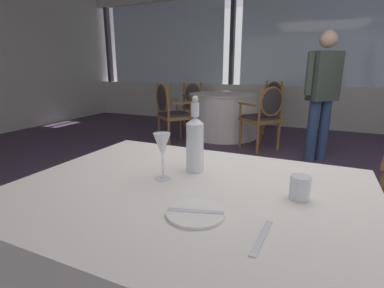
{
  "coord_description": "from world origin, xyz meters",
  "views": [
    {
      "loc": [
        0.19,
        -1.86,
        1.2
      ],
      "look_at": [
        -0.23,
        -0.93,
        0.93
      ],
      "focal_mm": 26.56,
      "sensor_mm": 36.0,
      "label": 1
    }
  ],
  "objects_px": {
    "wine_glass": "(162,147)",
    "dining_chair_0_3": "(269,102)",
    "side_plate": "(196,213)",
    "dining_chair_0_0": "(195,101)",
    "water_tumbler": "(300,187)",
    "water_bottle": "(195,142)",
    "diner_person_1": "(323,90)",
    "dining_chair_0_2": "(265,113)",
    "dining_chair_0_1": "(170,109)"
  },
  "relations": [
    {
      "from": "dining_chair_0_3",
      "to": "diner_person_1",
      "type": "distance_m",
      "value": 1.94
    },
    {
      "from": "water_tumbler",
      "to": "dining_chair_0_2",
      "type": "distance_m",
      "value": 3.3
    },
    {
      "from": "dining_chair_0_0",
      "to": "diner_person_1",
      "type": "distance_m",
      "value": 2.84
    },
    {
      "from": "side_plate",
      "to": "wine_glass",
      "type": "bearing_deg",
      "value": 138.23
    },
    {
      "from": "dining_chair_0_1",
      "to": "dining_chair_0_3",
      "type": "relative_size",
      "value": 1.02
    },
    {
      "from": "side_plate",
      "to": "dining_chair_0_1",
      "type": "height_order",
      "value": "dining_chair_0_1"
    },
    {
      "from": "water_tumbler",
      "to": "side_plate",
      "type": "bearing_deg",
      "value": -138.74
    },
    {
      "from": "side_plate",
      "to": "water_tumbler",
      "type": "xyz_separation_m",
      "value": [
        0.28,
        0.25,
        0.04
      ]
    },
    {
      "from": "water_bottle",
      "to": "diner_person_1",
      "type": "relative_size",
      "value": 0.2
    },
    {
      "from": "wine_glass",
      "to": "diner_person_1",
      "type": "relative_size",
      "value": 0.12
    },
    {
      "from": "dining_chair_0_2",
      "to": "water_bottle",
      "type": "bearing_deg",
      "value": 132.12
    },
    {
      "from": "water_tumbler",
      "to": "dining_chair_0_0",
      "type": "xyz_separation_m",
      "value": [
        -2.34,
        4.49,
        -0.28
      ]
    },
    {
      "from": "water_bottle",
      "to": "wine_glass",
      "type": "height_order",
      "value": "water_bottle"
    },
    {
      "from": "dining_chair_0_0",
      "to": "dining_chair_0_2",
      "type": "distance_m",
      "value": 2.09
    },
    {
      "from": "side_plate",
      "to": "wine_glass",
      "type": "distance_m",
      "value": 0.34
    },
    {
      "from": "water_bottle",
      "to": "dining_chair_0_3",
      "type": "distance_m",
      "value": 4.61
    },
    {
      "from": "dining_chair_0_3",
      "to": "dining_chair_0_2",
      "type": "bearing_deg",
      "value": 44.88
    },
    {
      "from": "wine_glass",
      "to": "dining_chair_0_3",
      "type": "relative_size",
      "value": 0.2
    },
    {
      "from": "dining_chair_0_2",
      "to": "diner_person_1",
      "type": "distance_m",
      "value": 0.84
    },
    {
      "from": "dining_chair_0_1",
      "to": "dining_chair_0_3",
      "type": "xyz_separation_m",
      "value": [
        1.28,
        1.67,
        -0.01
      ]
    },
    {
      "from": "water_tumbler",
      "to": "dining_chair_0_0",
      "type": "distance_m",
      "value": 5.07
    },
    {
      "from": "diner_person_1",
      "to": "dining_chair_0_0",
      "type": "bearing_deg",
      "value": 17.09
    },
    {
      "from": "dining_chair_0_0",
      "to": "wine_glass",
      "type": "bearing_deg",
      "value": -30.5
    },
    {
      "from": "side_plate",
      "to": "wine_glass",
      "type": "height_order",
      "value": "wine_glass"
    },
    {
      "from": "water_tumbler",
      "to": "diner_person_1",
      "type": "xyz_separation_m",
      "value": [
        0.05,
        3.02,
        0.12
      ]
    },
    {
      "from": "water_bottle",
      "to": "water_tumbler",
      "type": "bearing_deg",
      "value": -13.29
    },
    {
      "from": "diner_person_1",
      "to": "side_plate",
      "type": "bearing_deg",
      "value": 132.89
    },
    {
      "from": "water_bottle",
      "to": "wine_glass",
      "type": "distance_m",
      "value": 0.16
    },
    {
      "from": "side_plate",
      "to": "dining_chair_0_3",
      "type": "height_order",
      "value": "dining_chair_0_3"
    },
    {
      "from": "wine_glass",
      "to": "dining_chair_0_1",
      "type": "xyz_separation_m",
      "value": [
        -1.64,
        3.05,
        -0.34
      ]
    },
    {
      "from": "dining_chair_0_2",
      "to": "dining_chair_0_3",
      "type": "relative_size",
      "value": 1.0
    },
    {
      "from": "side_plate",
      "to": "wine_glass",
      "type": "relative_size",
      "value": 0.97
    },
    {
      "from": "side_plate",
      "to": "diner_person_1",
      "type": "height_order",
      "value": "diner_person_1"
    },
    {
      "from": "dining_chair_0_1",
      "to": "dining_chair_0_2",
      "type": "relative_size",
      "value": 1.01
    },
    {
      "from": "dining_chair_0_1",
      "to": "dining_chair_0_3",
      "type": "height_order",
      "value": "dining_chair_0_1"
    },
    {
      "from": "wine_glass",
      "to": "water_tumbler",
      "type": "relative_size",
      "value": 2.31
    },
    {
      "from": "dining_chair_0_1",
      "to": "dining_chair_0_3",
      "type": "distance_m",
      "value": 2.1
    },
    {
      "from": "wine_glass",
      "to": "dining_chair_0_0",
      "type": "distance_m",
      "value": 4.89
    },
    {
      "from": "dining_chair_0_1",
      "to": "dining_chair_0_0",
      "type": "bearing_deg",
      "value": 44.78
    },
    {
      "from": "diner_person_1",
      "to": "wine_glass",
      "type": "bearing_deg",
      "value": 128.16
    },
    {
      "from": "water_bottle",
      "to": "dining_chair_0_2",
      "type": "relative_size",
      "value": 0.34
    },
    {
      "from": "dining_chair_0_3",
      "to": "diner_person_1",
      "type": "bearing_deg",
      "value": 66.55
    },
    {
      "from": "diner_person_1",
      "to": "dining_chair_0_2",
      "type": "bearing_deg",
      "value": 33.54
    },
    {
      "from": "wine_glass",
      "to": "dining_chair_0_3",
      "type": "bearing_deg",
      "value": 94.36
    },
    {
      "from": "water_tumbler",
      "to": "dining_chair_0_0",
      "type": "relative_size",
      "value": 0.09
    },
    {
      "from": "wine_glass",
      "to": "side_plate",
      "type": "bearing_deg",
      "value": -41.77
    },
    {
      "from": "side_plate",
      "to": "dining_chair_0_0",
      "type": "relative_size",
      "value": 0.2
    },
    {
      "from": "side_plate",
      "to": "dining_chair_0_0",
      "type": "bearing_deg",
      "value": 113.54
    },
    {
      "from": "water_bottle",
      "to": "dining_chair_0_1",
      "type": "bearing_deg",
      "value": 120.53
    },
    {
      "from": "dining_chair_0_3",
      "to": "side_plate",
      "type": "bearing_deg",
      "value": 44.41
    }
  ]
}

